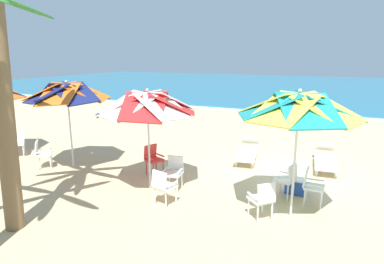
{
  "coord_description": "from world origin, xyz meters",
  "views": [
    {
      "loc": [
        1.22,
        -9.26,
        3.4
      ],
      "look_at": [
        -2.89,
        -0.04,
        1.0
      ],
      "focal_mm": 30.24,
      "sensor_mm": 36.0,
      "label": 1
    }
  ],
  "objects_px": {
    "plastic_chair_6": "(42,152)",
    "plastic_chair_9": "(17,142)",
    "beach_umbrella_1": "(148,104)",
    "plastic_chair_4": "(163,185)",
    "plastic_chair_1": "(263,198)",
    "sun_lounger_0": "(326,159)",
    "cooler_box": "(295,186)",
    "beach_umbrella_0": "(299,107)",
    "sun_lounger_1": "(247,151)",
    "plastic_chair_3": "(174,171)",
    "beachgoer_seated": "(329,115)",
    "beach_umbrella_2": "(67,93)",
    "plastic_chair_0": "(311,184)",
    "plastic_chair_2": "(287,178)",
    "plastic_chair_5": "(153,158)"
  },
  "relations": [
    {
      "from": "beach_umbrella_1",
      "to": "sun_lounger_0",
      "type": "height_order",
      "value": "beach_umbrella_1"
    },
    {
      "from": "beach_umbrella_1",
      "to": "plastic_chair_4",
      "type": "relative_size",
      "value": 3.02
    },
    {
      "from": "plastic_chair_0",
      "to": "sun_lounger_0",
      "type": "distance_m",
      "value": 2.91
    },
    {
      "from": "beach_umbrella_1",
      "to": "plastic_chair_3",
      "type": "xyz_separation_m",
      "value": [
        0.59,
        0.23,
        -1.73
      ]
    },
    {
      "from": "plastic_chair_2",
      "to": "plastic_chair_3",
      "type": "xyz_separation_m",
      "value": [
        -2.75,
        -0.64,
        0.0
      ]
    },
    {
      "from": "plastic_chair_3",
      "to": "sun_lounger_0",
      "type": "xyz_separation_m",
      "value": [
        3.54,
        3.37,
        -0.22
      ]
    },
    {
      "from": "beach_umbrella_2",
      "to": "cooler_box",
      "type": "distance_m",
      "value": 6.95
    },
    {
      "from": "sun_lounger_0",
      "to": "cooler_box",
      "type": "height_order",
      "value": "sun_lounger_0"
    },
    {
      "from": "plastic_chair_4",
      "to": "sun_lounger_1",
      "type": "xyz_separation_m",
      "value": [
        0.9,
        4.15,
        -0.22
      ]
    },
    {
      "from": "plastic_chair_2",
      "to": "cooler_box",
      "type": "relative_size",
      "value": 1.73
    },
    {
      "from": "plastic_chair_9",
      "to": "plastic_chair_4",
      "type": "bearing_deg",
      "value": -11.3
    },
    {
      "from": "plastic_chair_2",
      "to": "plastic_chair_6",
      "type": "xyz_separation_m",
      "value": [
        -7.2,
        -0.88,
        0.0
      ]
    },
    {
      "from": "plastic_chair_0",
      "to": "plastic_chair_6",
      "type": "xyz_separation_m",
      "value": [
        -7.76,
        -0.72,
        0.0
      ]
    },
    {
      "from": "sun_lounger_1",
      "to": "plastic_chair_2",
      "type": "bearing_deg",
      "value": -57.16
    },
    {
      "from": "plastic_chair_1",
      "to": "beach_umbrella_1",
      "type": "xyz_separation_m",
      "value": [
        -3.03,
        0.48,
        1.73
      ]
    },
    {
      "from": "plastic_chair_2",
      "to": "beach_umbrella_2",
      "type": "distance_m",
      "value": 6.67
    },
    {
      "from": "plastic_chair_4",
      "to": "plastic_chair_9",
      "type": "relative_size",
      "value": 1.0
    },
    {
      "from": "beach_umbrella_2",
      "to": "sun_lounger_1",
      "type": "relative_size",
      "value": 1.21
    },
    {
      "from": "sun_lounger_0",
      "to": "sun_lounger_1",
      "type": "xyz_separation_m",
      "value": [
        -2.43,
        -0.18,
        0.0
      ]
    },
    {
      "from": "beach_umbrella_2",
      "to": "plastic_chair_6",
      "type": "xyz_separation_m",
      "value": [
        -0.79,
        -0.46,
        -1.82
      ]
    },
    {
      "from": "plastic_chair_4",
      "to": "beachgoer_seated",
      "type": "height_order",
      "value": "beachgoer_seated"
    },
    {
      "from": "beach_umbrella_0",
      "to": "plastic_chair_3",
      "type": "bearing_deg",
      "value": 174.11
    },
    {
      "from": "beach_umbrella_1",
      "to": "sun_lounger_1",
      "type": "xyz_separation_m",
      "value": [
        1.69,
        3.43,
        -1.95
      ]
    },
    {
      "from": "plastic_chair_0",
      "to": "plastic_chair_3",
      "type": "relative_size",
      "value": 1.0
    },
    {
      "from": "beach_umbrella_1",
      "to": "plastic_chair_9",
      "type": "height_order",
      "value": "beach_umbrella_1"
    },
    {
      "from": "beach_umbrella_1",
      "to": "beachgoer_seated",
      "type": "bearing_deg",
      "value": 71.23
    },
    {
      "from": "beach_umbrella_2",
      "to": "beach_umbrella_0",
      "type": "bearing_deg",
      "value": -4.61
    },
    {
      "from": "plastic_chair_2",
      "to": "plastic_chair_0",
      "type": "bearing_deg",
      "value": -15.99
    },
    {
      "from": "plastic_chair_9",
      "to": "sun_lounger_1",
      "type": "distance_m",
      "value": 7.88
    },
    {
      "from": "plastic_chair_5",
      "to": "plastic_chair_9",
      "type": "distance_m",
      "value": 5.19
    },
    {
      "from": "plastic_chair_6",
      "to": "plastic_chair_9",
      "type": "relative_size",
      "value": 1.0
    },
    {
      "from": "beach_umbrella_1",
      "to": "beach_umbrella_2",
      "type": "bearing_deg",
      "value": 171.47
    },
    {
      "from": "beach_umbrella_2",
      "to": "plastic_chair_0",
      "type": "bearing_deg",
      "value": 2.09
    },
    {
      "from": "beach_umbrella_0",
      "to": "plastic_chair_9",
      "type": "bearing_deg",
      "value": 176.02
    },
    {
      "from": "sun_lounger_0",
      "to": "beachgoer_seated",
      "type": "bearing_deg",
      "value": 91.01
    },
    {
      "from": "plastic_chair_4",
      "to": "beachgoer_seated",
      "type": "relative_size",
      "value": 0.94
    },
    {
      "from": "plastic_chair_0",
      "to": "beach_umbrella_1",
      "type": "height_order",
      "value": "beach_umbrella_1"
    },
    {
      "from": "beach_umbrella_1",
      "to": "sun_lounger_1",
      "type": "height_order",
      "value": "beach_umbrella_1"
    },
    {
      "from": "sun_lounger_1",
      "to": "cooler_box",
      "type": "distance_m",
      "value": 2.87
    },
    {
      "from": "sun_lounger_1",
      "to": "beach_umbrella_2",
      "type": "bearing_deg",
      "value": -148.02
    },
    {
      "from": "plastic_chair_3",
      "to": "sun_lounger_0",
      "type": "distance_m",
      "value": 4.89
    },
    {
      "from": "plastic_chair_1",
      "to": "plastic_chair_4",
      "type": "height_order",
      "value": "same"
    },
    {
      "from": "cooler_box",
      "to": "beach_umbrella_1",
      "type": "bearing_deg",
      "value": -160.93
    },
    {
      "from": "beach_umbrella_0",
      "to": "plastic_chair_6",
      "type": "bearing_deg",
      "value": 179.43
    },
    {
      "from": "plastic_chair_5",
      "to": "cooler_box",
      "type": "distance_m",
      "value": 3.99
    },
    {
      "from": "plastic_chair_1",
      "to": "plastic_chair_6",
      "type": "distance_m",
      "value": 6.9
    },
    {
      "from": "beach_umbrella_1",
      "to": "sun_lounger_0",
      "type": "xyz_separation_m",
      "value": [
        4.12,
        3.61,
        -1.95
      ]
    },
    {
      "from": "plastic_chair_1",
      "to": "beach_umbrella_1",
      "type": "bearing_deg",
      "value": 170.96
    },
    {
      "from": "beach_umbrella_2",
      "to": "sun_lounger_0",
      "type": "xyz_separation_m",
      "value": [
        7.19,
        3.15,
        -2.04
      ]
    },
    {
      "from": "beach_umbrella_0",
      "to": "plastic_chair_4",
      "type": "bearing_deg",
      "value": -166.92
    }
  ]
}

